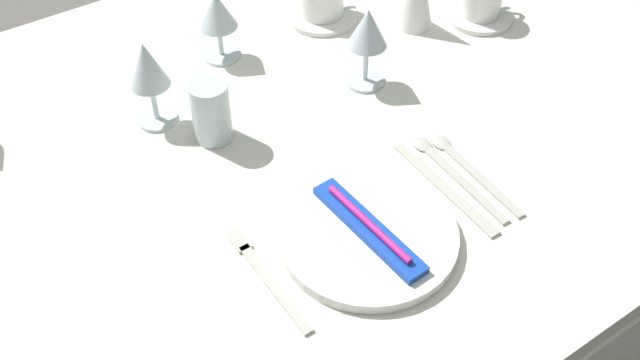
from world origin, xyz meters
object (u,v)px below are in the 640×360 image
Objects in this scene: wine_glass_far at (217,14)px; spoon_dessert at (464,164)px; spoon_soup at (447,167)px; drink_tumbler at (211,115)px; dinner_knife at (446,190)px; wine_glass_right at (147,69)px; toothbrush_package at (368,228)px; fork_outer at (265,275)px; dinner_plate at (368,236)px; wine_glass_left at (367,33)px.

spoon_dessert is at bearing -69.59° from wine_glass_far.
spoon_soup and spoon_dessert have the same top height.
wine_glass_far is at bearing 58.03° from drink_tumbler.
dinner_knife is 1.03× the size of spoon_soup.
wine_glass_far is (0.18, 0.10, -0.02)m from wine_glass_right.
drink_tumbler is (-0.29, 0.28, 0.04)m from spoon_dessert.
spoon_soup is (0.19, 0.05, -0.02)m from toothbrush_package.
fork_outer is 1.93× the size of drink_tumbler.
toothbrush_package is at bearing -94.84° from wine_glass_far.
wine_glass_far reaches higher than dinner_plate.
wine_glass_left reaches higher than toothbrush_package.
fork_outer is at bearing -143.99° from wine_glass_left.
toothbrush_package reaches higher than spoon_soup.
wine_glass_right is (-0.32, 0.36, 0.10)m from spoon_soup.
spoon_soup is 1.05× the size of spoon_dessert.
wine_glass_right reaches higher than spoon_soup.
dinner_plate is 0.51m from wine_glass_far.
dinner_plate is at bearing 0.00° from toothbrush_package.
spoon_dessert is 0.52m from wine_glass_right.
dinner_knife is at bearing -3.24° from fork_outer.
wine_glass_far is at bearing 29.41° from wine_glass_right.
wine_glass_right is at bearing -150.59° from wine_glass_far.
wine_glass_right reaches higher than drink_tumbler.
dinner_knife is 0.50m from wine_glass_right.
spoon_dessert is at bearing -18.63° from spoon_soup.
spoon_soup reaches higher than fork_outer.
toothbrush_package is 0.20m from spoon_soup.
wine_glass_far is at bearing 85.16° from dinner_plate.
spoon_soup is at bearing 14.00° from toothbrush_package.
spoon_soup is 0.27m from wine_glass_left.
fork_outer is at bearing 176.76° from dinner_knife.
spoon_soup is at bearing -48.06° from wine_glass_right.
drink_tumbler is at bearing 134.37° from spoon_soup.
toothbrush_package is 1.39× the size of wine_glass_right.
dinner_knife is at bearing -53.83° from wine_glass_right.
dinner_plate is 1.12× the size of dinner_knife.
wine_glass_left is 1.40× the size of drink_tumbler.
spoon_dessert is (0.03, -0.01, 0.00)m from spoon_soup.
spoon_soup is at bearing 3.28° from fork_outer.
spoon_soup is 1.50× the size of wine_glass_left.
wine_glass_left is (0.21, 0.29, 0.09)m from dinner_plate.
drink_tumbler reaches higher than toothbrush_package.
wine_glass_left reaches higher than spoon_dessert.
fork_outer is 1.32× the size of wine_glass_right.
spoon_dessert is (0.22, 0.04, -0.02)m from toothbrush_package.
dinner_plate is 0.33m from drink_tumbler.
wine_glass_left is at bearing -4.17° from drink_tumbler.
dinner_knife is at bearing -155.48° from spoon_dessert.
spoon_dessert is at bearing 9.86° from toothbrush_package.
drink_tumbler is (0.08, 0.29, 0.04)m from fork_outer.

